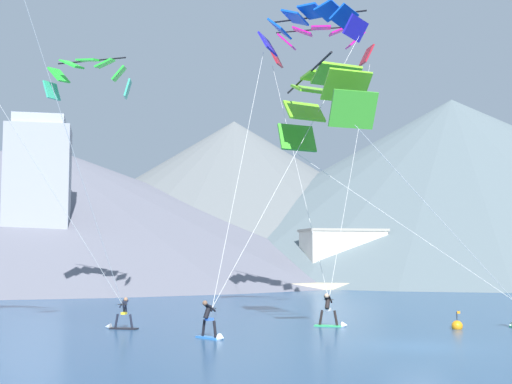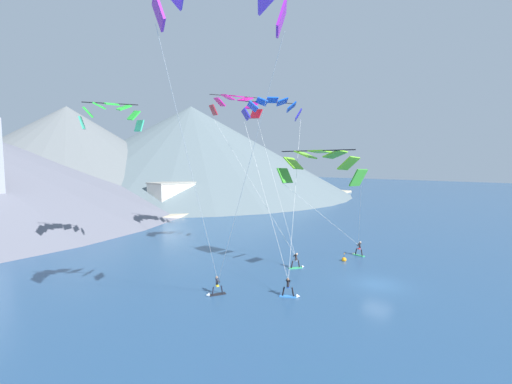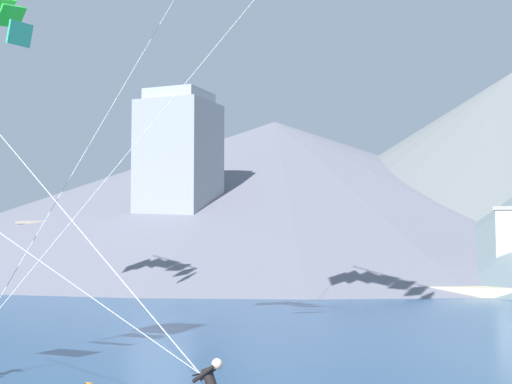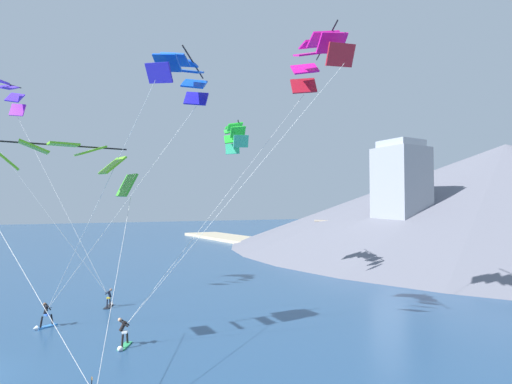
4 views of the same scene
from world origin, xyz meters
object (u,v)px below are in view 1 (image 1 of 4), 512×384
(parafoil_kite_near_trail, at_px, (324,99))
(parafoil_kite_distant_high_outer, at_px, (89,73))
(kitesurfer_near_lead, at_px, (120,320))
(parafoil_kite_far_left, at_px, (311,24))
(kitesurfer_mid_center, at_px, (332,315))
(parafoil_kite_mid_center, at_px, (321,42))
(kitesurfer_far_left, at_px, (211,327))
(race_marker_buoy, at_px, (457,326))

(parafoil_kite_near_trail, distance_m, parafoil_kite_distant_high_outer, 21.51)
(kitesurfer_near_lead, bearing_deg, parafoil_kite_far_left, 12.46)
(kitesurfer_mid_center, bearing_deg, kitesurfer_near_lead, 173.90)
(parafoil_kite_near_trail, relative_size, parafoil_kite_distant_high_outer, 1.90)
(parafoil_kite_mid_center, bearing_deg, kitesurfer_mid_center, -105.70)
(kitesurfer_near_lead, relative_size, parafoil_kite_mid_center, 0.09)
(kitesurfer_far_left, distance_m, parafoil_kite_mid_center, 26.76)
(kitesurfer_near_lead, distance_m, parafoil_kite_far_left, 20.21)
(kitesurfer_near_lead, xyz_separation_m, race_marker_buoy, (16.57, -3.72, -0.29))
(parafoil_kite_distant_high_outer, relative_size, race_marker_buoy, 5.97)
(kitesurfer_mid_center, relative_size, parafoil_kite_near_trail, 0.16)
(kitesurfer_mid_center, bearing_deg, parafoil_kite_near_trail, -112.97)
(kitesurfer_near_lead, height_order, kitesurfer_far_left, kitesurfer_far_left)
(parafoil_kite_near_trail, relative_size, parafoil_kite_far_left, 0.68)
(parafoil_kite_far_left, relative_size, race_marker_buoy, 16.66)
(parafoil_kite_mid_center, xyz_separation_m, race_marker_buoy, (2.30, -14.85, -18.90))
(parafoil_kite_mid_center, relative_size, parafoil_kite_distant_high_outer, 3.10)
(kitesurfer_mid_center, xyz_separation_m, parafoil_kite_far_left, (0.06, 3.56, 16.73))
(kitesurfer_far_left, height_order, parafoil_kite_far_left, parafoil_kite_far_left)
(parafoil_kite_mid_center, bearing_deg, kitesurfer_near_lead, -142.05)
(kitesurfer_near_lead, distance_m, race_marker_buoy, 16.99)
(parafoil_kite_distant_high_outer, bearing_deg, kitesurfer_far_left, -72.02)
(parafoil_kite_mid_center, xyz_separation_m, parafoil_kite_distant_high_outer, (-16.29, 1.88, -2.77))
(kitesurfer_near_lead, bearing_deg, parafoil_kite_mid_center, 37.95)
(kitesurfer_far_left, relative_size, race_marker_buoy, 1.74)
(kitesurfer_far_left, xyz_separation_m, parafoil_kite_far_left, (7.01, 7.54, 16.77))
(kitesurfer_near_lead, xyz_separation_m, parafoil_kite_distant_high_outer, (-2.02, 13.01, 15.84))
(kitesurfer_mid_center, height_order, race_marker_buoy, kitesurfer_mid_center)
(kitesurfer_near_lead, relative_size, kitesurfer_mid_center, 0.96)
(parafoil_kite_far_left, distance_m, race_marker_buoy, 19.08)
(parafoil_kite_near_trail, height_order, race_marker_buoy, parafoil_kite_near_trail)
(kitesurfer_near_lead, xyz_separation_m, kitesurfer_mid_center, (10.82, -1.16, 0.13))
(parafoil_kite_near_trail, xyz_separation_m, parafoil_kite_distant_high_outer, (-11.41, 17.52, 5.05))
(kitesurfer_mid_center, distance_m, race_marker_buoy, 6.31)
(parafoil_kite_near_trail, height_order, parafoil_kite_far_left, parafoil_kite_far_left)
(kitesurfer_far_left, distance_m, parafoil_kite_distant_high_outer, 24.74)
(kitesurfer_mid_center, xyz_separation_m, kitesurfer_far_left, (-6.95, -3.98, -0.03))
(parafoil_kite_far_left, relative_size, parafoil_kite_distant_high_outer, 2.79)
(parafoil_kite_distant_high_outer, bearing_deg, kitesurfer_near_lead, -81.20)
(race_marker_buoy, bearing_deg, parafoil_kite_near_trail, -173.67)
(parafoil_kite_mid_center, relative_size, parafoil_kite_far_left, 1.11)
(race_marker_buoy, bearing_deg, parafoil_kite_far_left, 132.92)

